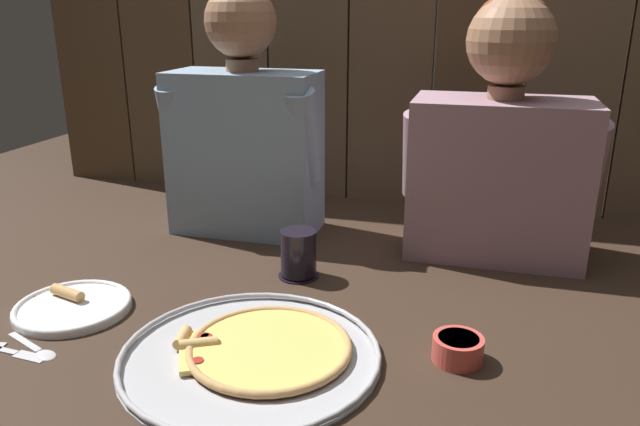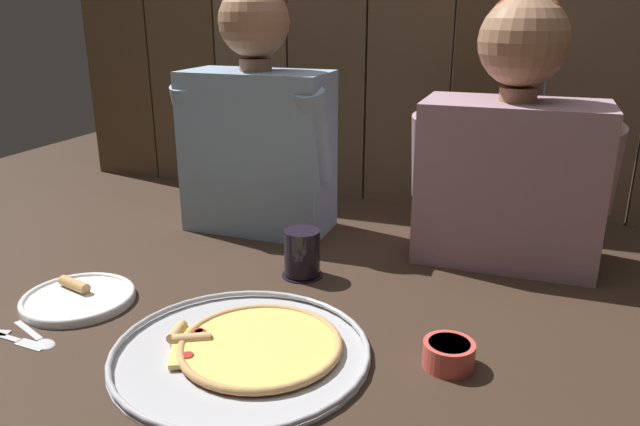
% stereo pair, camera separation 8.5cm
% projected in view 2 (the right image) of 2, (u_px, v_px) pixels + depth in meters
% --- Properties ---
extents(ground_plane, '(3.20, 3.20, 0.00)m').
position_uv_depth(ground_plane, '(313.00, 321.00, 1.14)').
color(ground_plane, '#332319').
extents(pizza_tray, '(0.44, 0.44, 0.03)m').
position_uv_depth(pizza_tray, '(247.00, 349.00, 1.03)').
color(pizza_tray, '#B2B2B7').
rests_on(pizza_tray, ground).
extents(dinner_plate, '(0.22, 0.22, 0.03)m').
position_uv_depth(dinner_plate, '(78.00, 298.00, 1.21)').
color(dinner_plate, white).
rests_on(dinner_plate, ground).
extents(drinking_glass, '(0.09, 0.09, 0.11)m').
position_uv_depth(drinking_glass, '(302.00, 254.00, 1.32)').
color(drinking_glass, black).
rests_on(drinking_glass, ground).
extents(dipping_bowl, '(0.08, 0.08, 0.04)m').
position_uv_depth(dipping_bowl, '(449.00, 353.00, 0.99)').
color(dipping_bowl, '#CC4C42').
rests_on(dipping_bowl, ground).
extents(table_knife, '(0.16, 0.03, 0.01)m').
position_uv_depth(table_knife, '(12.00, 339.00, 1.08)').
color(table_knife, silver).
rests_on(table_knife, ground).
extents(table_spoon, '(0.14, 0.07, 0.01)m').
position_uv_depth(table_spoon, '(39.00, 338.00, 1.07)').
color(table_spoon, silver).
rests_on(table_spoon, ground).
extents(diner_left, '(0.40, 0.20, 0.62)m').
position_uv_depth(diner_left, '(257.00, 121.00, 1.54)').
color(diner_left, '#849EB7').
rests_on(diner_left, ground).
extents(diner_right, '(0.43, 0.22, 0.59)m').
position_uv_depth(diner_right, '(513.00, 145.00, 1.35)').
color(diner_right, gray).
rests_on(diner_right, ground).
extents(wooden_backdrop_wall, '(2.19, 0.03, 1.15)m').
position_uv_depth(wooden_backdrop_wall, '(412.00, 0.00, 1.66)').
color(wooden_backdrop_wall, '#4D3924').
rests_on(wooden_backdrop_wall, ground).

